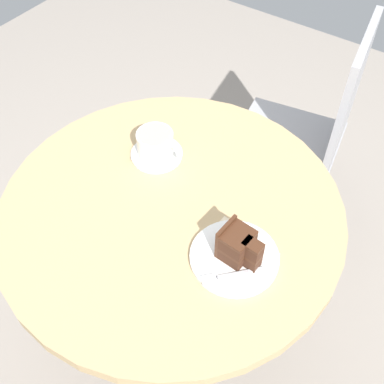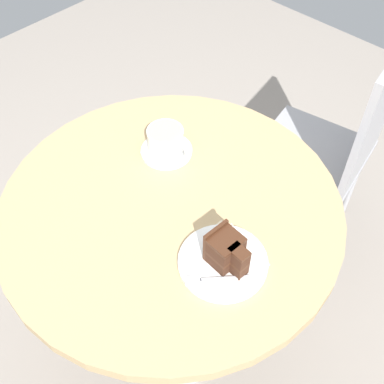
{
  "view_description": "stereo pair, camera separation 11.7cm",
  "coord_description": "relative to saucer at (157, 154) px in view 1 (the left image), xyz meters",
  "views": [
    {
      "loc": [
        0.47,
        -0.59,
        1.69
      ],
      "look_at": [
        0.04,
        0.04,
        0.8
      ],
      "focal_mm": 45.0,
      "sensor_mm": 36.0,
      "label": 1
    },
    {
      "loc": [
        0.56,
        -0.51,
        1.69
      ],
      "look_at": [
        0.04,
        0.04,
        0.8
      ],
      "focal_mm": 45.0,
      "sensor_mm": 36.0,
      "label": 2
    }
  ],
  "objects": [
    {
      "name": "napkin",
      "position": [
        0.34,
        -0.15,
        -0.0
      ],
      "size": [
        0.17,
        0.17,
        0.0
      ],
      "rotation": [
        0.0,
        0.0,
        2.94
      ],
      "color": "beige",
      "rests_on": "cafe_table"
    },
    {
      "name": "cafe_chair",
      "position": [
        0.23,
        0.6,
        -0.23
      ],
      "size": [
        0.44,
        0.44,
        0.92
      ],
      "rotation": [
        0.0,
        0.0,
        4.89
      ],
      "color": "#9E9EA3",
      "rests_on": "ground"
    },
    {
      "name": "fork",
      "position": [
        0.36,
        -0.22,
        0.01
      ],
      "size": [
        0.11,
        0.12,
        0.0
      ],
      "rotation": [
        0.0,
        0.0,
        3.97
      ],
      "color": "#B7B7BC",
      "rests_on": "cake_plate"
    },
    {
      "name": "cafe_table",
      "position": [
        0.14,
        -0.12,
        -0.12
      ],
      "size": [
        0.87,
        0.87,
        0.76
      ],
      "color": "tan",
      "rests_on": "ground"
    },
    {
      "name": "cake_slice",
      "position": [
        0.35,
        -0.16,
        0.05
      ],
      "size": [
        0.1,
        0.07,
        0.09
      ],
      "rotation": [
        0.0,
        0.0,
        6.21
      ],
      "color": "#422619",
      "rests_on": "cake_plate"
    },
    {
      "name": "coffee_cup",
      "position": [
        -0.0,
        0.0,
        0.04
      ],
      "size": [
        0.13,
        0.1,
        0.07
      ],
      "color": "white",
      "rests_on": "saucer"
    },
    {
      "name": "cake_plate",
      "position": [
        0.35,
        -0.16,
        0.0
      ],
      "size": [
        0.2,
        0.2,
        0.01
      ],
      "color": "white",
      "rests_on": "cafe_table"
    },
    {
      "name": "teaspoon",
      "position": [
        -0.01,
        -0.05,
        0.01
      ],
      "size": [
        0.1,
        0.03,
        0.0
      ],
      "rotation": [
        0.0,
        0.0,
        3.41
      ],
      "color": "#B7B7BC",
      "rests_on": "saucer"
    },
    {
      "name": "saucer",
      "position": [
        0.0,
        0.0,
        0.0
      ],
      "size": [
        0.14,
        0.14,
        0.01
      ],
      "color": "white",
      "rests_on": "cafe_table"
    },
    {
      "name": "ground_plane",
      "position": [
        0.14,
        -0.12,
        -0.77
      ],
      "size": [
        4.4,
        4.4,
        0.01
      ],
      "primitive_type": "cube",
      "color": "gray",
      "rests_on": "ground"
    }
  ]
}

